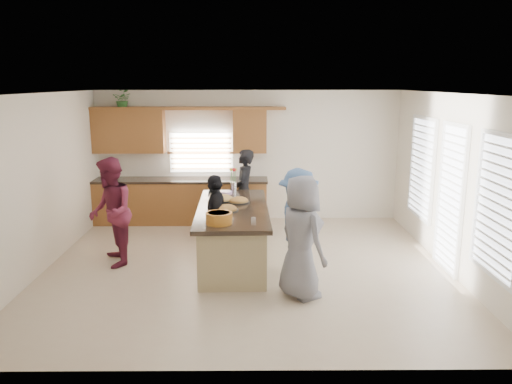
{
  "coord_description": "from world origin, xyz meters",
  "views": [
    {
      "loc": [
        0.1,
        -7.72,
        2.97
      ],
      "look_at": [
        0.16,
        0.5,
        1.15
      ],
      "focal_mm": 35.0,
      "sensor_mm": 36.0,
      "label": 1
    }
  ],
  "objects_px": {
    "salad_bowl": "(219,217)",
    "woman_left_back": "(244,191)",
    "island": "(233,236)",
    "woman_right_back": "(298,223)",
    "woman_left_front": "(216,219)",
    "woman_left_mid": "(111,212)",
    "woman_right_front": "(301,237)"
  },
  "relations": [
    {
      "from": "island",
      "to": "woman_right_back",
      "type": "height_order",
      "value": "woman_right_back"
    },
    {
      "from": "island",
      "to": "salad_bowl",
      "type": "relative_size",
      "value": 7.0
    },
    {
      "from": "salad_bowl",
      "to": "island",
      "type": "bearing_deg",
      "value": 80.56
    },
    {
      "from": "salad_bowl",
      "to": "woman_left_mid",
      "type": "relative_size",
      "value": 0.22
    },
    {
      "from": "woman_left_front",
      "to": "woman_right_back",
      "type": "bearing_deg",
      "value": 57.92
    },
    {
      "from": "woman_left_front",
      "to": "woman_right_front",
      "type": "distance_m",
      "value": 1.87
    },
    {
      "from": "woman_left_back",
      "to": "woman_right_back",
      "type": "distance_m",
      "value": 2.48
    },
    {
      "from": "island",
      "to": "woman_left_mid",
      "type": "xyz_separation_m",
      "value": [
        -1.98,
        -0.11,
        0.44
      ]
    },
    {
      "from": "woman_right_back",
      "to": "woman_right_front",
      "type": "distance_m",
      "value": 0.83
    },
    {
      "from": "island",
      "to": "woman_left_front",
      "type": "bearing_deg",
      "value": -176.33
    },
    {
      "from": "salad_bowl",
      "to": "woman_left_back",
      "type": "relative_size",
      "value": 0.23
    },
    {
      "from": "island",
      "to": "salad_bowl",
      "type": "distance_m",
      "value": 1.15
    },
    {
      "from": "woman_left_mid",
      "to": "woman_right_back",
      "type": "relative_size",
      "value": 1.06
    },
    {
      "from": "salad_bowl",
      "to": "woman_left_mid",
      "type": "xyz_separation_m",
      "value": [
        -1.82,
        0.86,
        -0.15
      ]
    },
    {
      "from": "woman_left_mid",
      "to": "island",
      "type": "bearing_deg",
      "value": 74.65
    },
    {
      "from": "salad_bowl",
      "to": "woman_left_back",
      "type": "xyz_separation_m",
      "value": [
        0.32,
        2.73,
        -0.21
      ]
    },
    {
      "from": "island",
      "to": "woman_left_back",
      "type": "relative_size",
      "value": 1.63
    },
    {
      "from": "island",
      "to": "woman_left_back",
      "type": "bearing_deg",
      "value": 83.35
    },
    {
      "from": "salad_bowl",
      "to": "woman_right_back",
      "type": "xyz_separation_m",
      "value": [
        1.19,
        0.42,
        -0.2
      ]
    },
    {
      "from": "woman_left_front",
      "to": "woman_left_mid",
      "type": "bearing_deg",
      "value": -97.39
    },
    {
      "from": "woman_left_mid",
      "to": "woman_right_front",
      "type": "height_order",
      "value": "woman_left_mid"
    },
    {
      "from": "salad_bowl",
      "to": "woman_left_front",
      "type": "xyz_separation_m",
      "value": [
        -0.12,
        0.94,
        -0.29
      ]
    },
    {
      "from": "woman_right_back",
      "to": "woman_right_front",
      "type": "xyz_separation_m",
      "value": [
        -0.03,
        -0.83,
        0.03
      ]
    },
    {
      "from": "salad_bowl",
      "to": "woman_right_front",
      "type": "xyz_separation_m",
      "value": [
        1.16,
        -0.41,
        -0.17
      ]
    },
    {
      "from": "island",
      "to": "woman_left_front",
      "type": "xyz_separation_m",
      "value": [
        -0.28,
        -0.03,
        0.3
      ]
    },
    {
      "from": "island",
      "to": "woman_left_front",
      "type": "height_order",
      "value": "woman_left_front"
    },
    {
      "from": "salad_bowl",
      "to": "woman_left_mid",
      "type": "bearing_deg",
      "value": 154.64
    },
    {
      "from": "woman_right_back",
      "to": "woman_left_front",
      "type": "bearing_deg",
      "value": 59.2
    },
    {
      "from": "island",
      "to": "salad_bowl",
      "type": "height_order",
      "value": "salad_bowl"
    },
    {
      "from": "salad_bowl",
      "to": "woman_left_mid",
      "type": "height_order",
      "value": "woman_left_mid"
    },
    {
      "from": "salad_bowl",
      "to": "woman_right_back",
      "type": "relative_size",
      "value": 0.23
    },
    {
      "from": "salad_bowl",
      "to": "woman_right_front",
      "type": "relative_size",
      "value": 0.22
    }
  ]
}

